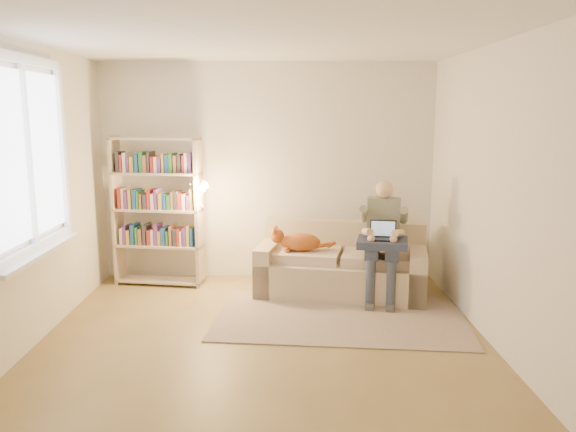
{
  "coord_description": "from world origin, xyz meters",
  "views": [
    {
      "loc": [
        0.17,
        -4.54,
        2.0
      ],
      "look_at": [
        0.23,
        1.0,
        0.98
      ],
      "focal_mm": 35.0,
      "sensor_mm": 36.0,
      "label": 1
    }
  ],
  "objects_px": {
    "sofa": "(342,269)",
    "cat": "(301,241)",
    "bookshelf": "(158,204)",
    "laptop": "(377,234)",
    "person": "(383,234)"
  },
  "relations": [
    {
      "from": "sofa",
      "to": "cat",
      "type": "height_order",
      "value": "sofa"
    },
    {
      "from": "sofa",
      "to": "bookshelf",
      "type": "distance_m",
      "value": 2.25
    },
    {
      "from": "laptop",
      "to": "bookshelf",
      "type": "height_order",
      "value": "bookshelf"
    },
    {
      "from": "person",
      "to": "laptop",
      "type": "xyz_separation_m",
      "value": [
        -0.08,
        -0.09,
        0.02
      ]
    },
    {
      "from": "sofa",
      "to": "bookshelf",
      "type": "bearing_deg",
      "value": -177.91
    },
    {
      "from": "person",
      "to": "bookshelf",
      "type": "xyz_separation_m",
      "value": [
        -2.52,
        0.59,
        0.23
      ]
    },
    {
      "from": "person",
      "to": "laptop",
      "type": "height_order",
      "value": "person"
    },
    {
      "from": "cat",
      "to": "bookshelf",
      "type": "distance_m",
      "value": 1.73
    },
    {
      "from": "sofa",
      "to": "person",
      "type": "bearing_deg",
      "value": -17.73
    },
    {
      "from": "sofa",
      "to": "bookshelf",
      "type": "height_order",
      "value": "bookshelf"
    },
    {
      "from": "person",
      "to": "bookshelf",
      "type": "distance_m",
      "value": 2.6
    },
    {
      "from": "sofa",
      "to": "cat",
      "type": "xyz_separation_m",
      "value": [
        -0.46,
        -0.02,
        0.32
      ]
    },
    {
      "from": "laptop",
      "to": "bookshelf",
      "type": "bearing_deg",
      "value": 176.15
    },
    {
      "from": "sofa",
      "to": "cat",
      "type": "bearing_deg",
      "value": -165.27
    },
    {
      "from": "laptop",
      "to": "bookshelf",
      "type": "xyz_separation_m",
      "value": [
        -2.44,
        0.68,
        0.21
      ]
    }
  ]
}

